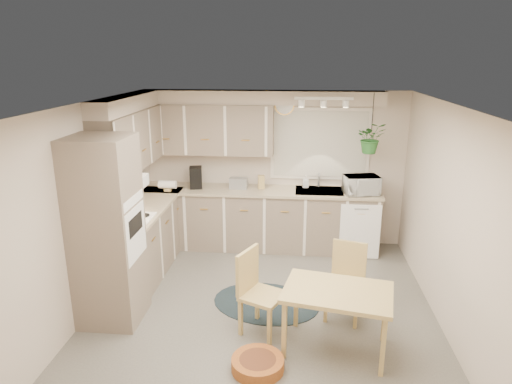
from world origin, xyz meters
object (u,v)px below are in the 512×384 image
dining_table (336,320)px  pet_bed (258,364)px  chair_back (345,283)px  chair_left (263,293)px  braided_rug (266,303)px  microwave (361,183)px

dining_table → pet_bed: dining_table is taller
dining_table → chair_back: 0.62m
dining_table → chair_left: chair_left is taller
chair_back → pet_bed: 1.39m
chair_back → braided_rug: chair_back is taller
braided_rug → pet_bed: (0.01, -1.23, 0.05)m
chair_left → microwave: size_ratio=1.87×
chair_back → pet_bed: (-0.90, -1.00, -0.38)m
dining_table → chair_back: bearing=77.0°
chair_back → microwave: bearing=-84.4°
chair_back → braided_rug: size_ratio=0.67×
dining_table → pet_bed: (-0.76, -0.40, -0.27)m
braided_rug → pet_bed: 1.23m
chair_back → microwave: (0.37, 1.83, 0.67)m
braided_rug → microwave: bearing=51.6°
braided_rug → microwave: (1.28, 1.61, 1.10)m
chair_back → pet_bed: bearing=65.1°
dining_table → chair_left: (-0.76, 0.23, 0.13)m
microwave → braided_rug: bearing=-141.2°
dining_table → microwave: bearing=78.3°
dining_table → chair_back: (0.14, 0.60, 0.10)m
dining_table → braided_rug: 1.17m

